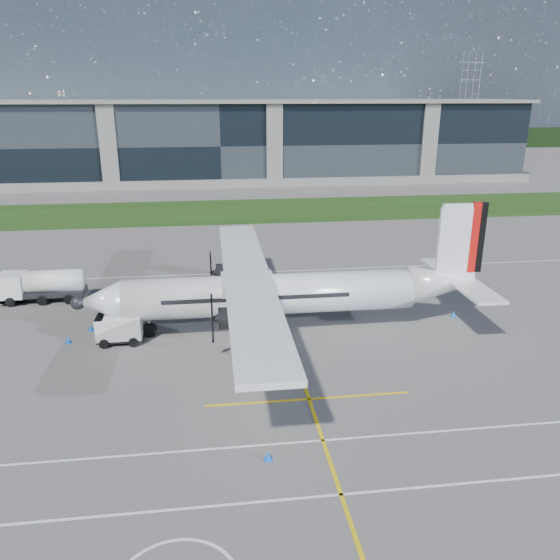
{
  "coord_description": "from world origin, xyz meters",
  "views": [
    {
      "loc": [
        -2.17,
        -33.17,
        16.77
      ],
      "look_at": [
        2.82,
        5.9,
        3.26
      ],
      "focal_mm": 35.0,
      "sensor_mm": 36.0,
      "label": 1
    }
  ],
  "objects_px": {
    "pylon_east": "(468,99)",
    "ground_crew_person": "(129,324)",
    "fuel_tanker_truck": "(36,286)",
    "safety_cone_stbdwing": "(235,265)",
    "baggage_tug": "(120,329)",
    "safety_cone_portwing": "(268,455)",
    "safety_cone_fwd": "(68,340)",
    "safety_cone_nose_stbd": "(91,328)",
    "safety_cone_tail": "(453,314)",
    "turboprop_aircraft": "(285,271)"
  },
  "relations": [
    {
      "from": "turboprop_aircraft",
      "to": "safety_cone_portwing",
      "type": "height_order",
      "value": "turboprop_aircraft"
    },
    {
      "from": "turboprop_aircraft",
      "to": "safety_cone_fwd",
      "type": "distance_m",
      "value": 16.2
    },
    {
      "from": "baggage_tug",
      "to": "safety_cone_portwing",
      "type": "distance_m",
      "value": 17.05
    },
    {
      "from": "safety_cone_nose_stbd",
      "to": "safety_cone_stbdwing",
      "type": "bearing_deg",
      "value": 51.63
    },
    {
      "from": "turboprop_aircraft",
      "to": "safety_cone_stbdwing",
      "type": "distance_m",
      "value": 16.91
    },
    {
      "from": "turboprop_aircraft",
      "to": "safety_cone_tail",
      "type": "height_order",
      "value": "turboprop_aircraft"
    },
    {
      "from": "safety_cone_tail",
      "to": "ground_crew_person",
      "type": "bearing_deg",
      "value": -178.96
    },
    {
      "from": "ground_crew_person",
      "to": "safety_cone_stbdwing",
      "type": "bearing_deg",
      "value": -37.8
    },
    {
      "from": "pylon_east",
      "to": "baggage_tug",
      "type": "bearing_deg",
      "value": -122.63
    },
    {
      "from": "safety_cone_tail",
      "to": "safety_cone_nose_stbd",
      "type": "xyz_separation_m",
      "value": [
        -27.96,
        0.84,
        0.0
      ]
    },
    {
      "from": "pylon_east",
      "to": "fuel_tanker_truck",
      "type": "bearing_deg",
      "value": -126.59
    },
    {
      "from": "ground_crew_person",
      "to": "turboprop_aircraft",
      "type": "bearing_deg",
      "value": -101.21
    },
    {
      "from": "safety_cone_tail",
      "to": "baggage_tug",
      "type": "bearing_deg",
      "value": -176.77
    },
    {
      "from": "safety_cone_fwd",
      "to": "safety_cone_tail",
      "type": "distance_m",
      "value": 29.17
    },
    {
      "from": "fuel_tanker_truck",
      "to": "safety_cone_nose_stbd",
      "type": "relative_size",
      "value": 14.39
    },
    {
      "from": "ground_crew_person",
      "to": "safety_cone_nose_stbd",
      "type": "relative_size",
      "value": 3.69
    },
    {
      "from": "baggage_tug",
      "to": "safety_cone_portwing",
      "type": "relative_size",
      "value": 6.62
    },
    {
      "from": "safety_cone_stbdwing",
      "to": "pylon_east",
      "type": "bearing_deg",
      "value": 56.82
    },
    {
      "from": "pylon_east",
      "to": "safety_cone_fwd",
      "type": "xyz_separation_m",
      "value": [
        -97.62,
        -146.4,
        -14.75
      ]
    },
    {
      "from": "ground_crew_person",
      "to": "safety_cone_fwd",
      "type": "height_order",
      "value": "ground_crew_person"
    },
    {
      "from": "safety_cone_fwd",
      "to": "safety_cone_portwing",
      "type": "xyz_separation_m",
      "value": [
        12.69,
        -14.79,
        0.0
      ]
    },
    {
      "from": "fuel_tanker_truck",
      "to": "baggage_tug",
      "type": "distance_m",
      "value": 12.3
    },
    {
      "from": "safety_cone_tail",
      "to": "safety_cone_stbdwing",
      "type": "bearing_deg",
      "value": 137.23
    },
    {
      "from": "turboprop_aircraft",
      "to": "safety_cone_nose_stbd",
      "type": "height_order",
      "value": "turboprop_aircraft"
    },
    {
      "from": "safety_cone_stbdwing",
      "to": "safety_cone_portwing",
      "type": "relative_size",
      "value": 1.0
    },
    {
      "from": "baggage_tug",
      "to": "fuel_tanker_truck",
      "type": "bearing_deg",
      "value": 131.71
    },
    {
      "from": "safety_cone_fwd",
      "to": "safety_cone_stbdwing",
      "type": "bearing_deg",
      "value": 52.4
    },
    {
      "from": "ground_crew_person",
      "to": "safety_cone_nose_stbd",
      "type": "xyz_separation_m",
      "value": [
        -2.99,
        1.3,
        -0.67
      ]
    },
    {
      "from": "pylon_east",
      "to": "safety_cone_stbdwing",
      "type": "relative_size",
      "value": 60.0
    },
    {
      "from": "pylon_east",
      "to": "safety_cone_nose_stbd",
      "type": "relative_size",
      "value": 60.0
    },
    {
      "from": "safety_cone_fwd",
      "to": "safety_cone_nose_stbd",
      "type": "xyz_separation_m",
      "value": [
        1.19,
        1.96,
        0.0
      ]
    },
    {
      "from": "turboprop_aircraft",
      "to": "safety_cone_portwing",
      "type": "bearing_deg",
      "value": -100.86
    },
    {
      "from": "pylon_east",
      "to": "ground_crew_person",
      "type": "bearing_deg",
      "value": -122.66
    },
    {
      "from": "safety_cone_tail",
      "to": "safety_cone_nose_stbd",
      "type": "distance_m",
      "value": 27.97
    },
    {
      "from": "safety_cone_stbdwing",
      "to": "baggage_tug",
      "type": "bearing_deg",
      "value": -118.13
    },
    {
      "from": "safety_cone_fwd",
      "to": "safety_cone_tail",
      "type": "xyz_separation_m",
      "value": [
        29.15,
        1.11,
        0.0
      ]
    },
    {
      "from": "baggage_tug",
      "to": "pylon_east",
      "type": "bearing_deg",
      "value": 57.37
    },
    {
      "from": "fuel_tanker_truck",
      "to": "turboprop_aircraft",
      "type": "bearing_deg",
      "value": -22.99
    },
    {
      "from": "fuel_tanker_truck",
      "to": "safety_cone_stbdwing",
      "type": "xyz_separation_m",
      "value": [
        17.12,
        7.55,
        -1.1
      ]
    },
    {
      "from": "fuel_tanker_truck",
      "to": "baggage_tug",
      "type": "bearing_deg",
      "value": -48.29
    },
    {
      "from": "turboprop_aircraft",
      "to": "pylon_east",
      "type": "bearing_deg",
      "value": 60.68
    },
    {
      "from": "safety_cone_tail",
      "to": "safety_cone_stbdwing",
      "type": "xyz_separation_m",
      "value": [
        -16.52,
        15.29,
        0.0
      ]
    },
    {
      "from": "safety_cone_stbdwing",
      "to": "safety_cone_portwing",
      "type": "height_order",
      "value": "same"
    },
    {
      "from": "safety_cone_fwd",
      "to": "safety_cone_tail",
      "type": "bearing_deg",
      "value": 2.18
    },
    {
      "from": "pylon_east",
      "to": "fuel_tanker_truck",
      "type": "relative_size",
      "value": 4.17
    },
    {
      "from": "turboprop_aircraft",
      "to": "safety_cone_nose_stbd",
      "type": "bearing_deg",
      "value": 173.58
    },
    {
      "from": "fuel_tanker_truck",
      "to": "safety_cone_portwing",
      "type": "distance_m",
      "value": 29.24
    },
    {
      "from": "pylon_east",
      "to": "turboprop_aircraft",
      "type": "xyz_separation_m",
      "value": [
        -82.03,
        -146.07,
        -10.36
      ]
    },
    {
      "from": "safety_cone_tail",
      "to": "safety_cone_nose_stbd",
      "type": "relative_size",
      "value": 1.0
    },
    {
      "from": "pylon_east",
      "to": "safety_cone_fwd",
      "type": "bearing_deg",
      "value": -123.7
    }
  ]
}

